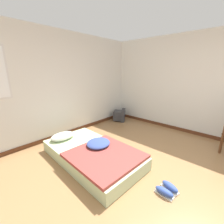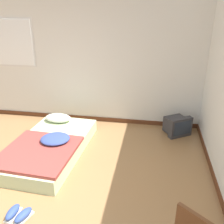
# 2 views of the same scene
# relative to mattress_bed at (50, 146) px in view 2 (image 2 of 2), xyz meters

# --- Properties ---
(ground_plane) EXTENTS (20.00, 20.00, 0.00)m
(ground_plane) POSITION_rel_mattress_bed_xyz_m (0.03, -1.46, -0.14)
(ground_plane) COLOR #997047
(wall_back) EXTENTS (7.63, 0.08, 2.60)m
(wall_back) POSITION_rel_mattress_bed_xyz_m (0.01, 1.46, 1.15)
(wall_back) COLOR silver
(wall_back) RESTS_ON ground_plane
(mattress_bed) EXTENTS (1.18, 2.05, 0.37)m
(mattress_bed) POSITION_rel_mattress_bed_xyz_m (0.00, 0.00, 0.00)
(mattress_bed) COLOR beige
(mattress_bed) RESTS_ON ground_plane
(crt_tv) EXTENTS (0.56, 0.55, 0.38)m
(crt_tv) POSITION_rel_mattress_bed_xyz_m (2.19, 1.09, 0.04)
(crt_tv) COLOR #333338
(crt_tv) RESTS_ON ground_plane
(sneaker_pair) EXTENTS (0.30, 0.29, 0.10)m
(sneaker_pair) POSITION_rel_mattress_bed_xyz_m (0.18, -1.42, -0.09)
(sneaker_pair) COLOR silver
(sneaker_pair) RESTS_ON ground_plane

